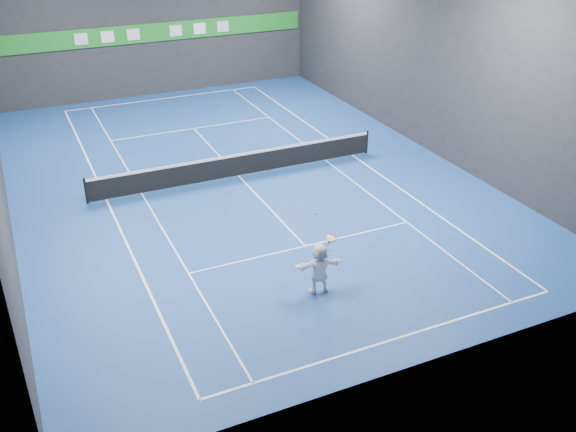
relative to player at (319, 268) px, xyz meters
name	(u,v)px	position (x,y,z in m)	size (l,w,h in m)	color
ground	(239,176)	(0.81, 8.99, -0.82)	(26.00, 26.00, 0.00)	navy
wall_back	(153,14)	(0.81, 21.99, 3.68)	(18.00, 0.10, 9.00)	#242527
wall_front	(436,209)	(0.81, -4.01, 3.68)	(18.00, 0.10, 9.00)	#242527
wall_right	(427,48)	(9.81, 8.99, 3.68)	(0.10, 26.00, 9.00)	#242527
baseline_near	(394,339)	(0.81, -2.90, -0.82)	(10.98, 0.08, 0.01)	white
baseline_far	(165,98)	(0.81, 20.88, -0.82)	(10.98, 0.08, 0.01)	white
sideline_doubles_left	(107,200)	(-4.68, 8.99, -0.82)	(0.08, 23.78, 0.01)	white
sideline_doubles_right	(353,155)	(6.30, 8.99, -0.82)	(0.08, 23.78, 0.01)	white
sideline_singles_left	(142,194)	(-3.30, 8.99, -0.82)	(0.06, 23.78, 0.01)	white
sideline_singles_right	(325,160)	(4.92, 8.99, -0.82)	(0.06, 23.78, 0.01)	white
service_line_near	(305,246)	(0.81, 2.59, -0.82)	(8.23, 0.06, 0.01)	white
service_line_far	(194,128)	(0.81, 15.39, -0.82)	(8.23, 0.06, 0.01)	white
center_service_line	(239,176)	(0.81, 8.99, -0.82)	(0.06, 12.80, 0.01)	white
player	(319,268)	(0.00, 0.00, 0.00)	(1.52, 0.48, 1.64)	white
tennis_ball	(315,213)	(-0.21, -0.04, 1.91)	(0.07, 0.07, 0.07)	#C4D022
tennis_net	(238,164)	(0.81, 8.99, -0.28)	(12.50, 0.10, 1.07)	black
sponsor_banner	(155,32)	(0.81, 21.92, 2.68)	(17.64, 0.11, 1.00)	#1C8423
tennis_racket	(331,240)	(0.38, 0.05, 0.86)	(0.41, 0.36, 0.63)	red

